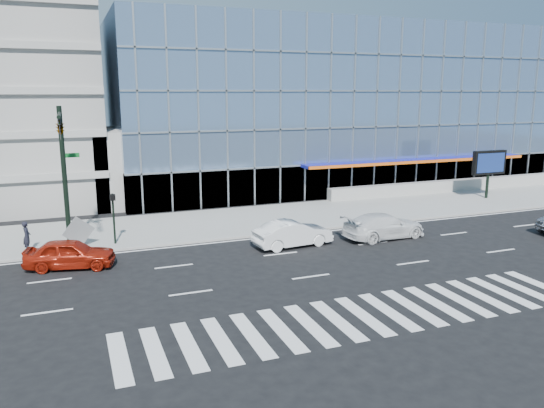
{
  "coord_description": "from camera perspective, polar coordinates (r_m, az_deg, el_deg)",
  "views": [
    {
      "loc": [
        -10.72,
        -26.41,
        8.9
      ],
      "look_at": [
        0.65,
        3.0,
        2.23
      ],
      "focal_mm": 35.0,
      "sensor_mm": 36.0,
      "label": 1
    }
  ],
  "objects": [
    {
      "name": "retaining_wall",
      "position": [
        52.14,
        21.01,
        2.04
      ],
      "size": [
        30.0,
        0.8,
        1.0
      ],
      "primitive_type": "cube",
      "color": "gray",
      "rests_on": "sidewalk"
    },
    {
      "name": "ped_signal_post",
      "position": [
        32.15,
        -16.7,
        -0.7
      ],
      "size": [
        0.3,
        0.33,
        3.0
      ],
      "color": "black",
      "rests_on": "sidewalk"
    },
    {
      "name": "theatre_building",
      "position": [
        57.96,
        4.18,
        10.53
      ],
      "size": [
        42.0,
        26.0,
        15.0
      ],
      "primitive_type": "cube",
      "color": "#6583A9",
      "rests_on": "ground"
    },
    {
      "name": "white_sedan",
      "position": [
        31.13,
        2.24,
        -3.19
      ],
      "size": [
        4.83,
        2.08,
        1.55
      ],
      "primitive_type": "imported",
      "rotation": [
        0.0,
        0.0,
        1.67
      ],
      "color": "white",
      "rests_on": "ground"
    },
    {
      "name": "white_suv",
      "position": [
        33.58,
        11.95,
        -2.31
      ],
      "size": [
        5.48,
        2.51,
        1.55
      ],
      "primitive_type": "imported",
      "rotation": [
        0.0,
        0.0,
        1.63
      ],
      "color": "white",
      "rests_on": "ground"
    },
    {
      "name": "tilted_panel",
      "position": [
        32.37,
        -20.09,
        -2.8
      ],
      "size": [
        1.82,
        0.34,
        1.83
      ],
      "primitive_type": "cube",
      "rotation": [
        0.0,
        0.68,
        0.16
      ],
      "color": "gray",
      "rests_on": "sidewalk"
    },
    {
      "name": "ramp_block",
      "position": [
        45.05,
        -14.98,
        4.02
      ],
      "size": [
        6.0,
        8.0,
        6.0
      ],
      "primitive_type": "cube",
      "color": "gray",
      "rests_on": "ground"
    },
    {
      "name": "sidewalk",
      "position": [
        37.1,
        -3.73,
        -1.84
      ],
      "size": [
        120.0,
        8.0,
        0.15
      ],
      "primitive_type": "cube",
      "color": "gray",
      "rests_on": "ground"
    },
    {
      "name": "traffic_signal",
      "position": [
        31.1,
        -21.69,
        6.07
      ],
      "size": [
        1.14,
        5.74,
        8.0
      ],
      "color": "black",
      "rests_on": "sidewalk"
    },
    {
      "name": "red_sedan",
      "position": [
        29.25,
        -20.9,
        -5.01
      ],
      "size": [
        4.76,
        2.75,
        1.53
      ],
      "primitive_type": "imported",
      "rotation": [
        0.0,
        0.0,
        1.35
      ],
      "color": "#991B0B",
      "rests_on": "ground"
    },
    {
      "name": "marquee_sign",
      "position": [
        47.83,
        22.31,
        4.05
      ],
      "size": [
        3.2,
        0.43,
        4.0
      ],
      "color": "black",
      "rests_on": "sidewalk"
    },
    {
      "name": "pedestrian",
      "position": [
        32.53,
        -24.87,
        -3.2
      ],
      "size": [
        0.45,
        0.66,
        1.74
      ],
      "primitive_type": "imported",
      "rotation": [
        0.0,
        0.0,
        1.63
      ],
      "color": "black",
      "rests_on": "sidewalk"
    },
    {
      "name": "ground",
      "position": [
        29.86,
        0.91,
        -5.39
      ],
      "size": [
        160.0,
        160.0,
        0.0
      ],
      "primitive_type": "plane",
      "color": "black",
      "rests_on": "ground"
    }
  ]
}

